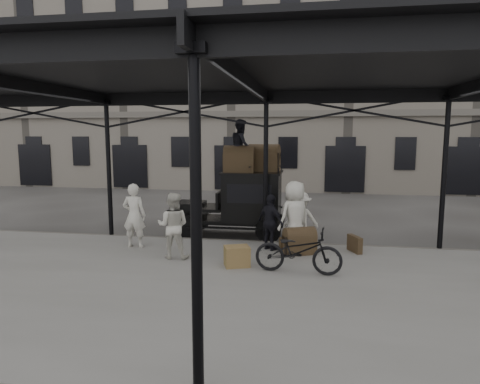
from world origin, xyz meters
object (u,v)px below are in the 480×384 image
(porter_official, at_px, (271,222))
(steamer_trunk_platform, at_px, (300,243))
(taxi, at_px, (243,201))
(bicycle, at_px, (298,251))
(porter_left, at_px, (134,215))
(steamer_trunk_roof_near, at_px, (239,161))

(porter_official, relative_size, steamer_trunk_platform, 1.90)
(taxi, relative_size, bicycle, 1.79)
(porter_official, bearing_deg, steamer_trunk_platform, -156.40)
(taxi, bearing_deg, porter_official, -60.65)
(porter_left, bearing_deg, taxi, -140.66)
(porter_official, bearing_deg, taxi, -20.55)
(taxi, xyz_separation_m, porter_left, (-2.78, -2.32, -0.13))
(porter_official, bearing_deg, steamer_trunk_roof_near, -15.32)
(taxi, height_order, porter_left, taxi)
(bicycle, bearing_deg, steamer_trunk_roof_near, 34.36)
(porter_left, height_order, steamer_trunk_platform, porter_left)
(bicycle, xyz_separation_m, steamer_trunk_roof_near, (-2.03, 3.63, 1.85))
(taxi, height_order, steamer_trunk_roof_near, steamer_trunk_roof_near)
(bicycle, bearing_deg, porter_left, 76.96)
(porter_official, xyz_separation_m, steamer_trunk_platform, (0.82, -0.24, -0.49))
(porter_left, bearing_deg, porter_official, -175.58)
(porter_official, relative_size, bicycle, 0.78)
(steamer_trunk_roof_near, distance_m, steamer_trunk_platform, 3.50)
(porter_official, xyz_separation_m, steamer_trunk_roof_near, (-1.20, 1.73, 1.59))
(porter_official, height_order, steamer_trunk_roof_near, steamer_trunk_roof_near)
(bicycle, bearing_deg, steamer_trunk_platform, 5.65)
(steamer_trunk_platform, bearing_deg, porter_left, 158.32)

